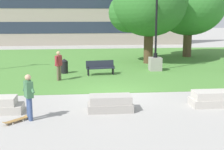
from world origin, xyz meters
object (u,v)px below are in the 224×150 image
at_px(person_bystander_near_lawn, 59,64).
at_px(person_skateboarder, 29,94).
at_px(concrete_block_right, 212,99).
at_px(trash_bin, 64,66).
at_px(skateboard, 16,120).
at_px(lamp_post_left, 155,55).
at_px(concrete_block_left, 110,103).
at_px(park_bench_near_right, 100,67).

bearing_deg(person_bystander_near_lawn, person_skateboarder, -94.98).
xyz_separation_m(concrete_block_right, person_bystander_near_lawn, (-6.82, 5.78, 0.68)).
bearing_deg(person_bystander_near_lawn, trash_bin, 84.93).
bearing_deg(concrete_block_right, skateboard, -170.55).
bearing_deg(person_skateboarder, trash_bin, 85.00).
height_order(concrete_block_right, person_bystander_near_lawn, person_bystander_near_lawn).
bearing_deg(lamp_post_left, person_bystander_near_lawn, -157.52).
bearing_deg(trash_bin, person_bystander_near_lawn, -95.07).
relative_size(concrete_block_right, trash_bin, 1.88).
bearing_deg(lamp_post_left, concrete_block_left, -114.16).
bearing_deg(lamp_post_left, trash_bin, -176.17).
xyz_separation_m(concrete_block_left, lamp_post_left, (3.90, 8.69, 0.80)).
xyz_separation_m(person_skateboarder, skateboard, (-0.45, -0.22, -0.88)).
bearing_deg(concrete_block_left, park_bench_near_right, 89.52).
height_order(person_skateboarder, person_bystander_near_lawn, person_bystander_near_lawn).
height_order(person_skateboarder, lamp_post_left, lamp_post_left).
bearing_deg(skateboard, concrete_block_left, 16.45).
relative_size(lamp_post_left, person_bystander_near_lawn, 3.18).
distance_m(park_bench_near_right, lamp_post_left, 4.04).
bearing_deg(trash_bin, person_skateboarder, -95.00).
xyz_separation_m(concrete_block_right, trash_bin, (-6.62, 8.00, 0.20)).
height_order(concrete_block_left, trash_bin, trash_bin).
xyz_separation_m(concrete_block_right, lamp_post_left, (-0.47, 8.41, 0.80)).
height_order(skateboard, lamp_post_left, lamp_post_left).
bearing_deg(park_bench_near_right, lamp_post_left, 16.65).
bearing_deg(park_bench_near_right, person_skateboarder, -110.42).
distance_m(concrete_block_right, skateboard, 7.98).
relative_size(person_skateboarder, trash_bin, 1.78).
distance_m(skateboard, lamp_post_left, 12.26).
bearing_deg(trash_bin, park_bench_near_right, -17.62).
bearing_deg(person_bystander_near_lawn, skateboard, -98.43).
relative_size(concrete_block_left, lamp_post_left, 0.33).
xyz_separation_m(concrete_block_right, skateboard, (-7.87, -1.31, -0.22)).
distance_m(skateboard, person_bystander_near_lawn, 7.23).
distance_m(lamp_post_left, person_bystander_near_lawn, 6.87).
bearing_deg(person_skateboarder, concrete_block_left, 14.92).
xyz_separation_m(trash_bin, person_bystander_near_lawn, (-0.20, -2.21, 0.48)).
bearing_deg(skateboard, trash_bin, 82.37).
xyz_separation_m(person_skateboarder, trash_bin, (0.80, 9.09, -0.47)).
distance_m(park_bench_near_right, trash_bin, 2.43).
height_order(concrete_block_right, trash_bin, trash_bin).
height_order(concrete_block_left, concrete_block_right, same).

